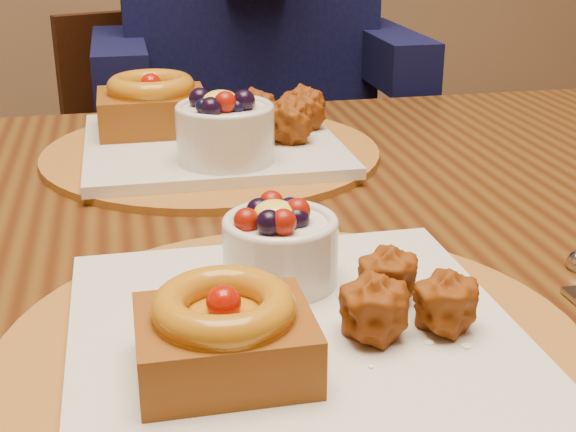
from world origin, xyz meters
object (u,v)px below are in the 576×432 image
object	(u,v)px
place_setting_far	(208,132)
chair_far	(188,203)
place_setting_near	(290,323)
dining_table	(243,305)

from	to	relation	value
place_setting_far	chair_far	world-z (taller)	place_setting_far
place_setting_near	chair_far	bearing A→B (deg)	88.87
dining_table	place_setting_far	xyz separation A→B (m)	(-0.00, 0.21, 0.11)
chair_far	place_setting_near	bearing A→B (deg)	-111.13
dining_table	place_setting_near	bearing A→B (deg)	-90.54
place_setting_near	chair_far	xyz separation A→B (m)	(0.02, 1.07, -0.32)
place_setting_near	place_setting_far	bearing A→B (deg)	90.24
chair_far	dining_table	bearing A→B (deg)	-111.28
place_setting_near	chair_far	distance (m)	1.12
dining_table	chair_far	distance (m)	0.89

